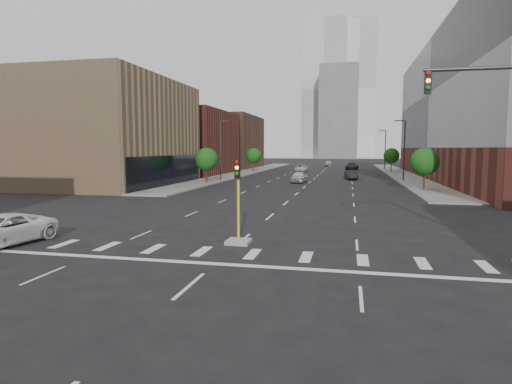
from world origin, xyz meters
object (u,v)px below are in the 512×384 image
(car_near_left, at_px, (299,177))
(car_mid_right, at_px, (351,175))
(car_far_left, at_px, (301,168))
(car_deep_right, at_px, (352,166))
(parked_minivan, at_px, (0,230))
(median_traffic_signal, at_px, (238,225))
(car_distant, at_px, (329,164))

(car_near_left, height_order, car_mid_right, car_near_left)
(car_mid_right, distance_m, car_far_left, 23.72)
(car_deep_right, bearing_deg, car_far_left, -123.62)
(car_far_left, bearing_deg, car_near_left, -84.75)
(car_far_left, bearing_deg, car_mid_right, -64.93)
(car_far_left, distance_m, car_deep_right, 15.35)
(parked_minivan, bearing_deg, car_mid_right, 79.42)
(median_traffic_signal, distance_m, parked_minivan, 12.07)
(car_far_left, relative_size, car_deep_right, 0.92)
(car_deep_right, height_order, parked_minivan, car_deep_right)
(car_near_left, height_order, parked_minivan, car_near_left)
(median_traffic_signal, height_order, car_far_left, median_traffic_signal)
(car_near_left, distance_m, car_far_left, 29.10)
(car_mid_right, distance_m, car_distant, 49.62)
(car_far_left, distance_m, car_distant, 28.19)
(car_near_left, xyz_separation_m, car_far_left, (-2.83, 28.96, -0.06))
(median_traffic_signal, xyz_separation_m, car_distant, (0.03, 97.35, -0.18))
(car_mid_right, xyz_separation_m, car_far_left, (-10.17, 21.43, 0.03))
(median_traffic_signal, bearing_deg, car_far_left, 93.56)
(car_deep_right, xyz_separation_m, car_distant, (-6.17, 16.68, -0.05))
(car_near_left, height_order, car_distant, car_near_left)
(median_traffic_signal, height_order, parked_minivan, median_traffic_signal)
(car_distant, xyz_separation_m, parked_minivan, (-11.73, -100.32, -0.02))
(median_traffic_signal, xyz_separation_m, parked_minivan, (-11.70, -2.97, -0.19))
(car_mid_right, bearing_deg, median_traffic_signal, -106.33)
(car_near_left, bearing_deg, car_mid_right, 49.78)
(car_near_left, xyz_separation_m, car_mid_right, (7.34, 7.54, -0.09))
(car_near_left, relative_size, parked_minivan, 0.85)
(car_far_left, xyz_separation_m, car_deep_right, (10.52, 11.17, 0.10))
(median_traffic_signal, relative_size, car_near_left, 0.93)
(median_traffic_signal, xyz_separation_m, car_far_left, (-4.33, 69.50, -0.22))
(car_near_left, distance_m, parked_minivan, 44.69)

